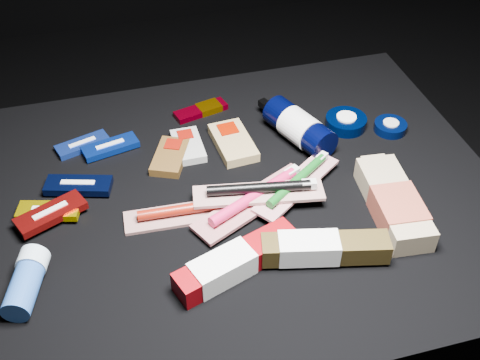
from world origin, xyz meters
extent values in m
plane|color=black|center=(0.00, 0.00, 0.00)|extent=(3.00, 3.00, 0.00)
cube|color=black|center=(0.00, 0.00, 0.20)|extent=(0.98, 0.78, 0.40)
cube|color=#1D40B7|center=(-0.26, 0.21, 0.41)|extent=(0.11, 0.07, 0.01)
cube|color=silver|center=(-0.26, 0.21, 0.41)|extent=(0.05, 0.03, 0.01)
cube|color=#0C30A8|center=(-0.20, 0.18, 0.41)|extent=(0.12, 0.06, 0.01)
cube|color=silver|center=(-0.20, 0.18, 0.41)|extent=(0.06, 0.02, 0.01)
cube|color=black|center=(-0.27, 0.08, 0.41)|extent=(0.13, 0.08, 0.01)
cube|color=silver|center=(-0.27, 0.08, 0.41)|extent=(0.06, 0.03, 0.02)
cube|color=#C6AD00|center=(-0.33, 0.03, 0.41)|extent=(0.11, 0.07, 0.01)
cube|color=silver|center=(-0.33, 0.03, 0.41)|extent=(0.06, 0.02, 0.01)
cube|color=maroon|center=(-0.32, 0.01, 0.42)|extent=(0.13, 0.09, 0.01)
cube|color=silver|center=(-0.32, 0.01, 0.42)|extent=(0.06, 0.04, 0.02)
cube|color=#503515|center=(-0.09, 0.12, 0.41)|extent=(0.09, 0.12, 0.02)
cube|color=#6F0D05|center=(-0.08, 0.15, 0.41)|extent=(0.04, 0.04, 0.02)
cube|color=#A3A29C|center=(-0.05, 0.15, 0.41)|extent=(0.05, 0.10, 0.02)
cube|color=#6F0C05|center=(-0.05, 0.17, 0.41)|extent=(0.03, 0.03, 0.02)
cube|color=tan|center=(0.03, 0.13, 0.41)|extent=(0.08, 0.13, 0.02)
cube|color=#7F1000|center=(0.03, 0.16, 0.41)|extent=(0.04, 0.04, 0.02)
cube|color=#6B0011|center=(0.00, 0.26, 0.41)|extent=(0.12, 0.06, 0.01)
cube|color=#8F5B03|center=(0.02, 0.27, 0.41)|extent=(0.06, 0.05, 0.01)
cylinder|color=black|center=(0.17, 0.12, 0.43)|extent=(0.12, 0.17, 0.06)
cylinder|color=silver|center=(0.17, 0.11, 0.43)|extent=(0.09, 0.09, 0.07)
cylinder|color=black|center=(0.13, 0.20, 0.43)|extent=(0.03, 0.03, 0.02)
cube|color=black|center=(0.13, 0.22, 0.43)|extent=(0.03, 0.03, 0.01)
cylinder|color=black|center=(0.28, 0.14, 0.41)|extent=(0.08, 0.08, 0.02)
cylinder|color=white|center=(0.28, 0.14, 0.41)|extent=(0.04, 0.04, 0.03)
cylinder|color=black|center=(0.36, 0.10, 0.41)|extent=(0.07, 0.07, 0.02)
cylinder|color=#B8B8B4|center=(0.36, 0.10, 0.41)|extent=(0.03, 0.03, 0.02)
cube|color=tan|center=(0.26, -0.12, 0.42)|extent=(0.09, 0.21, 0.04)
cube|color=#9E4534|center=(0.26, -0.14, 0.42)|extent=(0.08, 0.10, 0.05)
cube|color=tan|center=(0.27, -0.02, 0.42)|extent=(0.05, 0.03, 0.03)
cylinder|color=#25509D|center=(-0.37, -0.15, 0.42)|extent=(0.07, 0.10, 0.04)
cylinder|color=silver|center=(-0.35, -0.09, 0.42)|extent=(0.05, 0.04, 0.05)
cube|color=#ABA5A0|center=(-0.09, -0.03, 0.40)|extent=(0.23, 0.06, 0.01)
cylinder|color=maroon|center=(-0.09, -0.03, 0.42)|extent=(0.18, 0.03, 0.02)
cube|color=white|center=(0.00, -0.04, 0.42)|extent=(0.03, 0.02, 0.01)
cube|color=#B3ABA6|center=(0.03, -0.04, 0.41)|extent=(0.25, 0.16, 0.01)
cylinder|color=#CD1B52|center=(0.03, -0.04, 0.42)|extent=(0.18, 0.10, 0.02)
cube|color=silver|center=(0.11, 0.00, 0.43)|extent=(0.03, 0.03, 0.01)
cube|color=silver|center=(0.11, -0.03, 0.42)|extent=(0.20, 0.16, 0.01)
cylinder|color=#0E5417|center=(0.11, -0.03, 0.43)|extent=(0.14, 0.11, 0.02)
cube|color=silver|center=(0.18, 0.02, 0.43)|extent=(0.03, 0.02, 0.01)
cube|color=silver|center=(0.04, -0.04, 0.42)|extent=(0.24, 0.09, 0.01)
cylinder|color=black|center=(0.04, -0.04, 0.44)|extent=(0.18, 0.05, 0.02)
cube|color=silver|center=(0.12, -0.05, 0.44)|extent=(0.03, 0.02, 0.01)
cube|color=#7C0309|center=(-0.04, -0.17, 0.42)|extent=(0.22, 0.12, 0.04)
cube|color=white|center=(-0.07, -0.18, 0.42)|extent=(0.11, 0.08, 0.04)
cube|color=#3B2E12|center=(0.10, -0.19, 0.42)|extent=(0.21, 0.09, 0.04)
cube|color=white|center=(0.08, -0.18, 0.43)|extent=(0.11, 0.07, 0.04)
camera|label=1|loc=(-0.20, -0.78, 1.15)|focal=45.00mm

